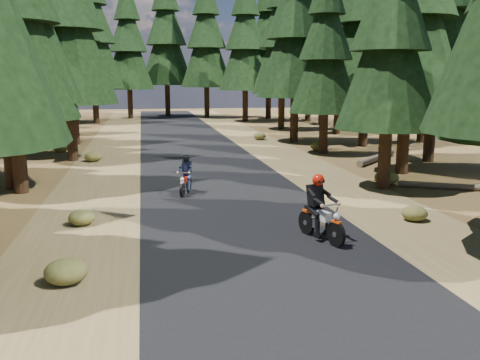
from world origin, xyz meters
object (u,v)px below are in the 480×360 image
rider_lead (321,219)px  rider_follow (186,181)px  log_near (376,158)px  log_far (448,186)px

rider_lead → rider_follow: 6.89m
rider_follow → log_near: bearing=-130.5°
log_near → rider_follow: bearing=164.6°
log_near → log_far: log_near is taller
log_near → rider_lead: rider_lead is taller
log_near → rider_follow: 11.83m
log_near → rider_follow: size_ratio=2.90×
log_far → rider_follow: (-9.79, 0.93, 0.35)m
log_far → rider_lead: (-6.83, -5.29, 0.45)m
log_near → log_far: size_ratio=1.29×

